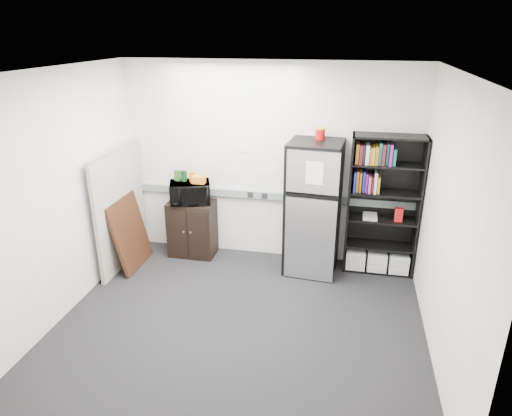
% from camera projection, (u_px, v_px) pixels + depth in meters
% --- Properties ---
extents(floor, '(4.00, 4.00, 0.00)m').
position_uv_depth(floor, '(240.00, 323.00, 5.08)').
color(floor, black).
rests_on(floor, ground).
extents(wall_back, '(4.00, 0.02, 2.70)m').
position_uv_depth(wall_back, '(269.00, 164.00, 6.18)').
color(wall_back, silver).
rests_on(wall_back, floor).
extents(wall_right, '(0.02, 3.50, 2.70)m').
position_uv_depth(wall_right, '(449.00, 227.00, 4.20)').
color(wall_right, silver).
rests_on(wall_right, floor).
extents(wall_left, '(0.02, 3.50, 2.70)m').
position_uv_depth(wall_left, '(60.00, 197.00, 4.96)').
color(wall_left, silver).
rests_on(wall_left, floor).
extents(ceiling, '(4.00, 3.50, 0.02)m').
position_uv_depth(ceiling, '(236.00, 71.00, 4.09)').
color(ceiling, white).
rests_on(ceiling, wall_back).
extents(electrical_raceway, '(3.92, 0.05, 0.10)m').
position_uv_depth(electrical_raceway, '(268.00, 196.00, 6.31)').
color(electrical_raceway, slate).
rests_on(electrical_raceway, wall_back).
extents(wall_note, '(0.14, 0.00, 0.10)m').
position_uv_depth(wall_note, '(244.00, 148.00, 6.16)').
color(wall_note, white).
rests_on(wall_note, wall_back).
extents(bookshelf, '(0.90, 0.34, 1.85)m').
position_uv_depth(bookshelf, '(383.00, 207.00, 5.88)').
color(bookshelf, black).
rests_on(bookshelf, floor).
extents(cubicle_partition, '(0.06, 1.30, 1.62)m').
position_uv_depth(cubicle_partition, '(121.00, 208.00, 6.12)').
color(cubicle_partition, '#A49D92').
rests_on(cubicle_partition, floor).
extents(cabinet, '(0.64, 0.43, 0.80)m').
position_uv_depth(cabinet, '(192.00, 229.00, 6.50)').
color(cabinet, black).
rests_on(cabinet, floor).
extents(microwave, '(0.63, 0.53, 0.30)m').
position_uv_depth(microwave, '(190.00, 193.00, 6.28)').
color(microwave, black).
rests_on(microwave, cabinet).
extents(snack_box_a, '(0.08, 0.07, 0.15)m').
position_uv_depth(snack_box_a, '(177.00, 175.00, 6.27)').
color(snack_box_a, '#255E1A').
rests_on(snack_box_a, microwave).
extents(snack_box_b, '(0.08, 0.07, 0.15)m').
position_uv_depth(snack_box_b, '(184.00, 176.00, 6.25)').
color(snack_box_b, '#0B3416').
rests_on(snack_box_b, microwave).
extents(snack_box_c, '(0.08, 0.06, 0.14)m').
position_uv_depth(snack_box_c, '(192.00, 177.00, 6.23)').
color(snack_box_c, '#C55712').
rests_on(snack_box_c, microwave).
extents(snack_bag, '(0.19, 0.11, 0.10)m').
position_uv_depth(snack_bag, '(199.00, 180.00, 6.17)').
color(snack_bag, orange).
rests_on(snack_bag, microwave).
extents(refrigerator, '(0.71, 0.74, 1.76)m').
position_uv_depth(refrigerator, '(313.00, 208.00, 5.93)').
color(refrigerator, black).
rests_on(refrigerator, floor).
extents(coffee_can, '(0.12, 0.12, 0.17)m').
position_uv_depth(coffee_can, '(320.00, 133.00, 5.68)').
color(coffee_can, '#B0080C').
rests_on(coffee_can, refrigerator).
extents(framed_poster, '(0.25, 0.76, 0.97)m').
position_uv_depth(framed_poster, '(130.00, 233.00, 6.16)').
color(framed_poster, '#32190D').
rests_on(framed_poster, floor).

